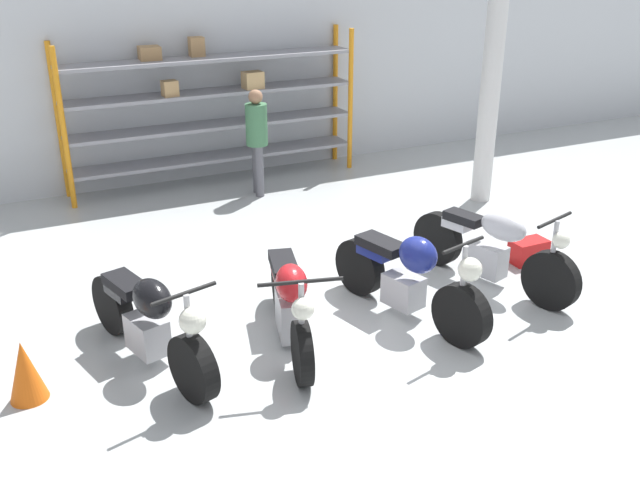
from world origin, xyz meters
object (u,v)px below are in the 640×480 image
motorcycle_black (150,321)px  motorcycle_silver (492,248)px  motorcycle_blue (409,277)px  person_browsing (257,134)px  shelving_rack (212,105)px  traffic_cone (25,371)px  motorcycle_red (290,302)px  toolbox (528,251)px

motorcycle_black → motorcycle_silver: (3.79, -0.03, -0.00)m
motorcycle_blue → person_browsing: (-0.01, 4.21, 0.47)m
shelving_rack → traffic_cone: (-3.24, -4.90, -0.95)m
shelving_rack → motorcycle_black: 5.34m
motorcycle_black → motorcycle_silver: 3.79m
motorcycle_red → toolbox: 3.33m
shelving_rack → motorcycle_black: bearing=-114.1°
motorcycle_black → motorcycle_blue: bearing=68.6°
toolbox → person_browsing: bearing=118.9°
motorcycle_blue → motorcycle_silver: 1.26m
motorcycle_red → person_browsing: 4.34m
motorcycle_black → traffic_cone: 1.09m
motorcycle_black → traffic_cone: motorcycle_black is taller
motorcycle_blue → motorcycle_silver: bearing=86.4°
motorcycle_silver → person_browsing: (-1.24, 3.97, 0.49)m
motorcycle_black → person_browsing: 4.72m
motorcycle_red → traffic_cone: motorcycle_red is taller
motorcycle_black → traffic_cone: bearing=-100.9°
motorcycle_red → toolbox: (3.29, 0.43, -0.28)m
shelving_rack → traffic_cone: shelving_rack is taller
motorcycle_red → shelving_rack: bearing=-175.1°
motorcycle_red → motorcycle_blue: bearing=100.7°
toolbox → motorcycle_red: bearing=-172.5°
motorcycle_red → person_browsing: bearing=177.7°
motorcycle_black → motorcycle_blue: motorcycle_blue is taller
person_browsing → motorcycle_red: bearing=82.2°
motorcycle_black → person_browsing: person_browsing is taller
motorcycle_red → motorcycle_silver: bearing=108.2°
motorcycle_blue → traffic_cone: (-3.64, 0.18, -0.18)m
motorcycle_black → person_browsing: (2.55, 3.94, 0.49)m
motorcycle_black → person_browsing: bearing=131.7°
motorcycle_blue → motorcycle_silver: (1.23, 0.24, -0.02)m
motorcycle_red → motorcycle_blue: 1.27m
shelving_rack → traffic_cone: size_ratio=8.30×
person_browsing → toolbox: size_ratio=3.60×
motorcycle_black → toolbox: size_ratio=4.67×
person_browsing → motorcycle_black: bearing=66.3°
motorcycle_red → motorcycle_blue: motorcycle_blue is taller
motorcycle_red → person_browsing: (1.26, 4.12, 0.50)m
motorcycle_silver → person_browsing: bearing=-179.2°
shelving_rack → motorcycle_silver: bearing=-71.4°
motorcycle_black → shelving_rack: bearing=140.5°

